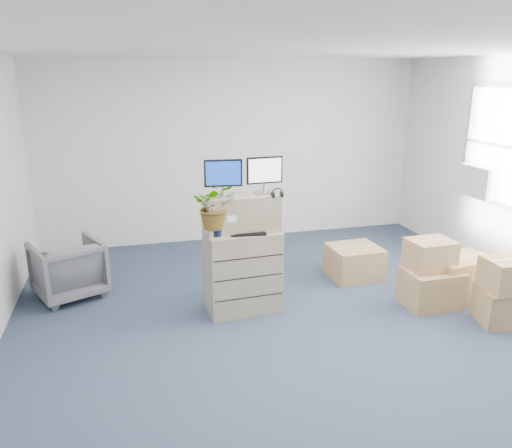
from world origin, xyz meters
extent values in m
plane|color=#252E44|center=(0.00, 0.00, 0.00)|extent=(7.00, 7.00, 0.00)
cube|color=silver|center=(0.00, 3.51, 1.40)|extent=(6.00, 0.02, 2.80)
cube|color=silver|center=(2.87, 1.40, 1.20)|extent=(0.24, 0.60, 0.40)
cube|color=gray|center=(-0.48, 0.90, 0.46)|extent=(0.82, 0.53, 0.93)
cube|color=gray|center=(-0.48, 0.95, 1.12)|extent=(0.81, 0.44, 0.40)
cube|color=#99999E|center=(-0.68, 0.91, 1.33)|extent=(0.22, 0.17, 0.01)
cylinder|color=#99999E|center=(-0.68, 0.91, 1.38)|extent=(0.03, 0.03, 0.10)
cube|color=black|center=(-0.68, 0.91, 1.57)|extent=(0.40, 0.07, 0.29)
cube|color=navy|center=(-0.68, 0.89, 1.57)|extent=(0.36, 0.04, 0.25)
cube|color=#99999E|center=(-0.22, 0.95, 1.33)|extent=(0.22, 0.17, 0.01)
cylinder|color=#99999E|center=(-0.22, 0.95, 1.39)|extent=(0.03, 0.03, 0.10)
cube|color=black|center=(-0.22, 0.95, 1.58)|extent=(0.40, 0.06, 0.29)
cube|color=white|center=(-0.22, 0.93, 1.58)|extent=(0.36, 0.03, 0.25)
torus|color=black|center=(-0.13, 0.78, 1.36)|extent=(0.12, 0.02, 0.12)
cube|color=black|center=(-0.45, 0.79, 0.94)|extent=(0.40, 0.21, 0.02)
ellipsoid|color=silver|center=(-0.12, 0.84, 0.94)|extent=(0.09, 0.06, 0.03)
cylinder|color=gray|center=(-0.45, 0.96, 1.04)|extent=(0.07, 0.07, 0.23)
cube|color=silver|center=(-0.53, 0.97, 0.93)|extent=(0.05, 0.04, 0.02)
cube|color=black|center=(-0.53, 0.97, 0.99)|extent=(0.05, 0.02, 0.09)
cube|color=black|center=(-0.16, 1.05, 0.95)|extent=(0.19, 0.15, 0.05)
cube|color=#3A85C6|center=(-0.11, 1.00, 1.01)|extent=(0.20, 0.12, 0.07)
cylinder|color=#8DA484|center=(-0.79, 0.80, 0.93)|extent=(0.20, 0.20, 0.01)
cylinder|color=black|center=(-0.79, 0.80, 1.01)|extent=(0.17, 0.17, 0.13)
imported|color=#174E16|center=(-0.79, 0.80, 1.20)|extent=(0.54, 0.58, 0.38)
imported|color=#55565A|center=(-2.40, 1.78, 0.38)|extent=(0.94, 0.92, 0.75)
cube|color=#976F49|center=(1.63, 0.45, 0.22)|extent=(0.63, 0.49, 0.43)
cube|color=#976F49|center=(2.14, -0.13, 0.19)|extent=(0.62, 0.55, 0.39)
cube|color=#976F49|center=(1.14, 1.44, 0.21)|extent=(0.65, 0.60, 0.42)
cube|color=#976F49|center=(1.61, 0.51, 0.60)|extent=(0.51, 0.41, 0.34)
cube|color=#976F49|center=(2.09, -0.13, 0.56)|extent=(0.46, 0.42, 0.34)
cube|color=#976F49|center=(2.05, 0.53, 0.26)|extent=(0.79, 0.58, 0.52)
camera|label=1|loc=(-1.66, -4.11, 2.55)|focal=35.00mm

